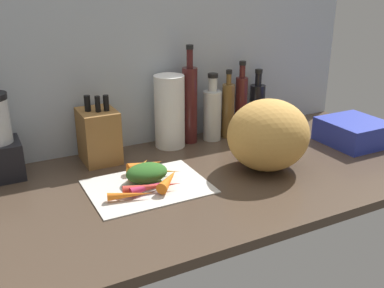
% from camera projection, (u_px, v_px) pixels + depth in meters
% --- Properties ---
extents(ground_plane, '(1.70, 0.80, 0.03)m').
position_uv_depth(ground_plane, '(211.00, 177.00, 1.49)').
color(ground_plane, '#47382B').
extents(wall_back, '(1.70, 0.03, 0.60)m').
position_uv_depth(wall_back, '(163.00, 65.00, 1.69)').
color(wall_back, '#ADB7C1').
rests_on(wall_back, ground_plane).
extents(cutting_board, '(0.37, 0.28, 0.01)m').
position_uv_depth(cutting_board, '(148.00, 186.00, 1.38)').
color(cutting_board, beige).
rests_on(cutting_board, ground_plane).
extents(carrot_0, '(0.18, 0.06, 0.03)m').
position_uv_depth(carrot_0, '(152.00, 187.00, 1.33)').
color(carrot_0, red).
rests_on(carrot_0, cutting_board).
extents(carrot_1, '(0.17, 0.11, 0.02)m').
position_uv_depth(carrot_1, '(154.00, 171.00, 1.45)').
color(carrot_1, orange).
rests_on(carrot_1, cutting_board).
extents(carrot_2, '(0.13, 0.06, 0.02)m').
position_uv_depth(carrot_2, '(130.00, 195.00, 1.29)').
color(carrot_2, orange).
rests_on(carrot_2, cutting_board).
extents(carrot_3, '(0.13, 0.04, 0.04)m').
position_uv_depth(carrot_3, '(145.00, 165.00, 1.48)').
color(carrot_3, orange).
rests_on(carrot_3, cutting_board).
extents(carrot_4, '(0.12, 0.12, 0.04)m').
position_uv_depth(carrot_4, '(169.00, 180.00, 1.37)').
color(carrot_4, orange).
rests_on(carrot_4, cutting_board).
extents(carrot_5, '(0.14, 0.04, 0.03)m').
position_uv_depth(carrot_5, '(151.00, 186.00, 1.34)').
color(carrot_5, '#B2264C').
rests_on(carrot_5, cutting_board).
extents(carrot_6, '(0.12, 0.13, 0.03)m').
position_uv_depth(carrot_6, '(139.00, 168.00, 1.46)').
color(carrot_6, orange).
rests_on(carrot_6, cutting_board).
extents(carrot_greens_pile, '(0.14, 0.10, 0.06)m').
position_uv_depth(carrot_greens_pile, '(147.00, 173.00, 1.39)').
color(carrot_greens_pile, '#2D6023').
rests_on(carrot_greens_pile, cutting_board).
extents(winter_squash, '(0.28, 0.26, 0.24)m').
position_uv_depth(winter_squash, '(268.00, 135.00, 1.47)').
color(winter_squash, gold).
rests_on(winter_squash, ground_plane).
extents(knife_block, '(0.12, 0.15, 0.24)m').
position_uv_depth(knife_block, '(99.00, 135.00, 1.55)').
color(knife_block, olive).
rests_on(knife_block, ground_plane).
extents(paper_towel_roll, '(0.12, 0.12, 0.28)m').
position_uv_depth(paper_towel_roll, '(170.00, 112.00, 1.67)').
color(paper_towel_roll, white).
rests_on(paper_towel_roll, ground_plane).
extents(bottle_0, '(0.06, 0.06, 0.38)m').
position_uv_depth(bottle_0, '(190.00, 103.00, 1.70)').
color(bottle_0, '#471919').
rests_on(bottle_0, ground_plane).
extents(bottle_1, '(0.07, 0.07, 0.27)m').
position_uv_depth(bottle_1, '(212.00, 113.00, 1.75)').
color(bottle_1, silver).
rests_on(bottle_1, ground_plane).
extents(bottle_2, '(0.05, 0.05, 0.28)m').
position_uv_depth(bottle_2, '(228.00, 110.00, 1.77)').
color(bottle_2, brown).
rests_on(bottle_2, ground_plane).
extents(bottle_3, '(0.05, 0.05, 0.30)m').
position_uv_depth(bottle_3, '(241.00, 103.00, 1.81)').
color(bottle_3, '#471919').
rests_on(bottle_3, ground_plane).
extents(bottle_4, '(0.06, 0.06, 0.26)m').
position_uv_depth(bottle_4, '(257.00, 105.00, 1.88)').
color(bottle_4, black).
rests_on(bottle_4, ground_plane).
extents(dish_rack, '(0.22, 0.23, 0.09)m').
position_uv_depth(dish_rack, '(353.00, 132.00, 1.73)').
color(dish_rack, '#2838AD').
rests_on(dish_rack, ground_plane).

